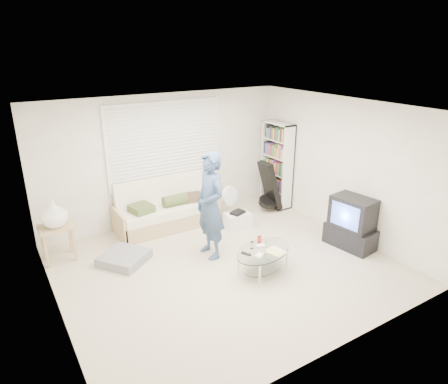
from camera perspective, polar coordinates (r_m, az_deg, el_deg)
ground at (r=6.53m, az=0.29°, el=-10.50°), size 5.00×5.00×0.00m
room_shell at (r=6.25m, az=-2.01°, el=4.41°), size 5.02×4.52×2.51m
window_blinds at (r=7.76m, az=-8.36°, el=6.80°), size 2.32×0.08×1.62m
futon_sofa at (r=7.79m, az=-8.26°, el=-2.76°), size 1.95×0.79×0.95m
grey_floor_pillow at (r=6.79m, az=-14.05°, el=-9.11°), size 0.93×0.93×0.15m
side_table at (r=6.89m, az=-23.10°, el=-3.17°), size 0.53×0.43×1.06m
bookshelf at (r=8.66m, az=7.55°, el=3.89°), size 0.29×0.77×1.82m
guitar_case at (r=8.42m, az=6.52°, el=0.36°), size 0.45×0.40×1.07m
floor_fan at (r=8.08m, az=0.73°, el=-1.01°), size 0.42×0.28×0.68m
storage_bin at (r=7.74m, az=1.96°, el=-4.01°), size 0.52×0.39×0.33m
tv_unit at (r=7.25m, az=17.75°, el=-4.27°), size 0.55×0.89×0.91m
coffee_table at (r=6.24m, az=5.60°, el=-8.86°), size 1.18×0.92×0.51m
standing_person at (r=6.45m, az=-1.97°, el=-1.97°), size 0.44×0.66×1.79m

